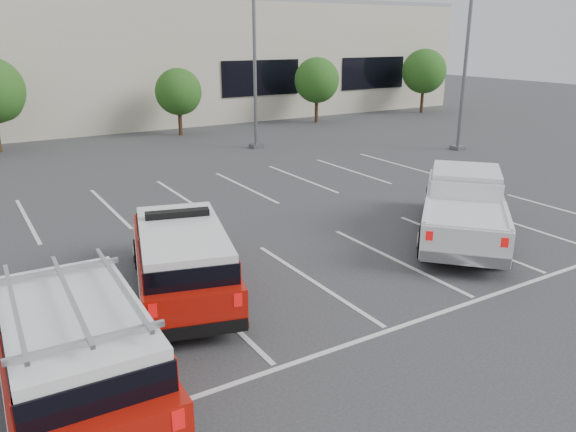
% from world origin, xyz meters
% --- Properties ---
extents(ground, '(120.00, 120.00, 0.00)m').
position_xyz_m(ground, '(0.00, 0.00, 0.00)').
color(ground, '#313133').
rests_on(ground, ground).
extents(stall_markings, '(23.00, 15.00, 0.01)m').
position_xyz_m(stall_markings, '(0.00, 4.50, 0.01)').
color(stall_markings, silver).
rests_on(stall_markings, ground).
extents(convention_building, '(60.00, 16.99, 13.20)m').
position_xyz_m(convention_building, '(0.18, 31.86, 4.72)').
color(convention_building, beige).
rests_on(convention_building, ground).
extents(tree_mid_right, '(2.77, 2.77, 3.99)m').
position_xyz_m(tree_mid_right, '(5.09, 22.05, 2.50)').
color(tree_mid_right, '#3F2B19').
rests_on(tree_mid_right, ground).
extents(tree_right, '(3.07, 3.07, 4.42)m').
position_xyz_m(tree_right, '(15.09, 22.05, 2.77)').
color(tree_right, '#3F2B19').
rests_on(tree_right, ground).
extents(tree_far_right, '(3.37, 3.37, 4.85)m').
position_xyz_m(tree_far_right, '(25.09, 22.05, 3.04)').
color(tree_far_right, '#3F2B19').
rests_on(tree_far_right, ground).
extents(light_pole_mid, '(0.90, 0.60, 10.24)m').
position_xyz_m(light_pole_mid, '(7.00, 16.00, 5.19)').
color(light_pole_mid, '#59595E').
rests_on(light_pole_mid, ground).
extents(light_pole_right, '(0.90, 0.60, 10.24)m').
position_xyz_m(light_pole_right, '(16.00, 10.00, 5.19)').
color(light_pole_right, '#59595E').
rests_on(light_pole_right, ground).
extents(fire_chief_suv, '(3.38, 5.85, 1.94)m').
position_xyz_m(fire_chief_suv, '(-3.01, 1.01, 0.79)').
color(fire_chief_suv, '#A21007').
rests_on(fire_chief_suv, ground).
extents(white_pickup, '(6.24, 6.02, 1.98)m').
position_xyz_m(white_pickup, '(5.72, 0.41, 0.79)').
color(white_pickup, silver).
rests_on(white_pickup, ground).
extents(ladder_suv, '(2.33, 5.57, 2.17)m').
position_xyz_m(ladder_suv, '(-6.01, -1.95, 0.87)').
color(ladder_suv, '#A21007').
rests_on(ladder_suv, ground).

